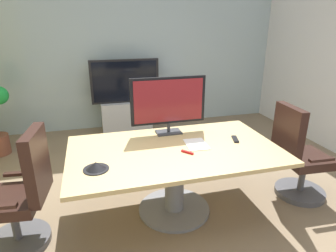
% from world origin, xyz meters
% --- Properties ---
extents(ground_plane, '(6.75, 6.75, 0.00)m').
position_xyz_m(ground_plane, '(0.00, 0.00, 0.00)').
color(ground_plane, '#7A664C').
extents(wall_back_glass_partition, '(5.75, 0.10, 2.87)m').
position_xyz_m(wall_back_glass_partition, '(0.00, 2.84, 1.43)').
color(wall_back_glass_partition, '#9EB2B7').
rests_on(wall_back_glass_partition, ground).
extents(conference_table, '(2.08, 1.21, 0.73)m').
position_xyz_m(conference_table, '(0.01, -0.07, 0.56)').
color(conference_table, tan).
rests_on(conference_table, ground).
extents(office_chair_left, '(0.62, 0.60, 1.09)m').
position_xyz_m(office_chair_left, '(-1.40, -0.18, 0.46)').
color(office_chair_left, '#4C4C51').
rests_on(office_chair_left, ground).
extents(office_chair_right, '(0.61, 0.59, 1.09)m').
position_xyz_m(office_chair_right, '(1.43, -0.16, 0.46)').
color(office_chair_right, '#4C4C51').
rests_on(office_chair_right, ground).
extents(tv_monitor, '(0.84, 0.18, 0.64)m').
position_xyz_m(tv_monitor, '(0.07, 0.37, 1.09)').
color(tv_monitor, '#333338').
rests_on(tv_monitor, conference_table).
extents(wall_display_unit, '(1.20, 0.36, 1.31)m').
position_xyz_m(wall_display_unit, '(-0.15, 2.48, 0.44)').
color(wall_display_unit, '#B7BABC').
rests_on(wall_display_unit, ground).
extents(conference_phone, '(0.22, 0.22, 0.07)m').
position_xyz_m(conference_phone, '(-0.76, -0.31, 0.76)').
color(conference_phone, black).
rests_on(conference_phone, conference_table).
extents(remote_control, '(0.10, 0.18, 0.02)m').
position_xyz_m(remote_control, '(0.70, -0.03, 0.74)').
color(remote_control, black).
rests_on(remote_control, conference_table).
extents(whiteboard_marker, '(0.10, 0.11, 0.02)m').
position_xyz_m(whiteboard_marker, '(0.10, -0.20, 0.74)').
color(whiteboard_marker, red).
rests_on(whiteboard_marker, conference_table).
extents(paper_notepad, '(0.23, 0.31, 0.01)m').
position_xyz_m(paper_notepad, '(0.26, -0.03, 0.73)').
color(paper_notepad, white).
rests_on(paper_notepad, conference_table).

